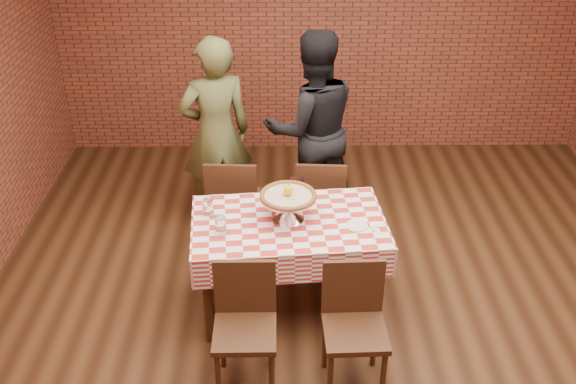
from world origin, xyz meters
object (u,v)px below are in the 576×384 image
object	(u,v)px
diner_black	(312,129)
chair_near_left	(245,334)
table	(289,265)
water_glass_left	(220,225)
chair_far_left	(235,202)
chair_far_right	(320,202)
pizza_stand	(288,208)
chair_near_right	(355,334)
pizza	(288,196)
diner_olive	(216,134)
condiment_caddy	(296,188)
water_glass_right	(208,207)

from	to	relation	value
diner_black	chair_near_left	bearing A→B (deg)	64.27
table	water_glass_left	bearing A→B (deg)	-163.38
chair_far_left	chair_far_right	bearing A→B (deg)	-176.52
pizza_stand	chair_near_right	size ratio (longest dim) A/B	0.46
pizza	chair_far_left	size ratio (longest dim) A/B	0.44
diner_olive	diner_black	xyz separation A→B (m)	(0.82, 0.06, 0.02)
pizza_stand	chair_far_left	xyz separation A→B (m)	(-0.43, 0.74, -0.40)
water_glass_left	chair_near_left	world-z (taller)	water_glass_left
chair_far_right	diner_black	xyz separation A→B (m)	(-0.05, 0.50, 0.43)
condiment_caddy	chair_near_left	size ratio (longest dim) A/B	0.17
water_glass_left	diner_olive	size ratio (longest dim) A/B	0.07
pizza_stand	condiment_caddy	bearing A→B (deg)	77.73
chair_near_left	table	bearing A→B (deg)	69.95
table	water_glass_right	size ratio (longest dim) A/B	10.95
pizza	diner_olive	bearing A→B (deg)	116.84
water_glass_right	chair_far_right	size ratio (longest dim) A/B	0.14
pizza_stand	diner_olive	bearing A→B (deg)	116.84
water_glass_right	diner_black	bearing A→B (deg)	56.85
chair_near_left	diner_black	xyz separation A→B (m)	(0.49, 2.06, 0.43)
chair_near_right	chair_far_right	world-z (taller)	chair_far_right
water_glass_right	diner_black	world-z (taller)	diner_black
condiment_caddy	chair_near_left	distance (m)	1.22
chair_near_right	pizza_stand	bearing A→B (deg)	114.41
condiment_caddy	chair_far_right	size ratio (longest dim) A/B	0.17
water_glass_right	condiment_caddy	distance (m)	0.67
chair_far_right	pizza_stand	bearing A→B (deg)	73.55
condiment_caddy	water_glass_left	bearing A→B (deg)	-132.91
pizza_stand	water_glass_left	distance (m)	0.49
pizza	diner_olive	distance (m)	1.34
pizza_stand	water_glass_left	size ratio (longest dim) A/B	3.30
chair_near_left	chair_near_right	world-z (taller)	same
pizza	diner_olive	world-z (taller)	diner_olive
pizza_stand	water_glass_right	size ratio (longest dim) A/B	3.30
chair_near_left	diner_black	world-z (taller)	diner_black
pizza	chair_far_right	distance (m)	0.94
diner_black	table	bearing A→B (deg)	68.24
chair_near_left	chair_near_right	bearing A→B (deg)	-0.80
pizza	water_glass_right	world-z (taller)	pizza
chair_near_left	chair_far_right	distance (m)	1.65
water_glass_right	diner_black	xyz separation A→B (m)	(0.78, 1.20, 0.05)
chair_near_right	chair_far_right	size ratio (longest dim) A/B	0.99
pizza	chair_far_left	bearing A→B (deg)	120.34
water_glass_right	chair_near_left	xyz separation A→B (m)	(0.29, -0.86, -0.39)
table	chair_near_left	world-z (taller)	chair_near_left
condiment_caddy	diner_olive	size ratio (longest dim) A/B	0.09
pizza_stand	water_glass_left	world-z (taller)	pizza_stand
chair_far_left	diner_black	world-z (taller)	diner_black
table	chair_far_left	size ratio (longest dim) A/B	1.49
water_glass_left	condiment_caddy	world-z (taller)	condiment_caddy
table	chair_far_right	bearing A→B (deg)	70.89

